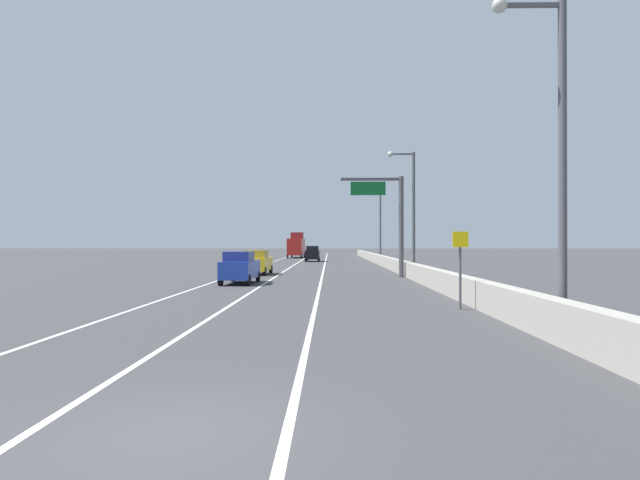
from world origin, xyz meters
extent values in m
plane|color=#38383A|center=(0.00, 64.00, 0.00)|extent=(320.00, 320.00, 0.00)
cube|color=silver|center=(-5.50, 55.00, 0.00)|extent=(0.16, 130.00, 0.00)
cube|color=silver|center=(-2.00, 55.00, 0.00)|extent=(0.16, 130.00, 0.00)
cube|color=silver|center=(1.50, 55.00, 0.00)|extent=(0.16, 130.00, 0.00)
cube|color=#9E998E|center=(8.00, 40.00, 0.55)|extent=(0.60, 120.00, 1.10)
cylinder|color=#47474C|center=(7.40, 32.25, 3.75)|extent=(0.36, 0.36, 7.50)
cube|color=#47474C|center=(5.15, 32.25, 7.30)|extent=(4.50, 0.20, 0.20)
cube|color=#0C5923|center=(4.93, 32.13, 6.60)|extent=(2.60, 0.10, 1.00)
cylinder|color=#4C4C51|center=(7.10, 13.32, 1.20)|extent=(0.10, 0.10, 2.40)
cube|color=yellow|center=(7.10, 13.28, 2.70)|extent=(0.60, 0.04, 0.60)
cylinder|color=#4C4C51|center=(8.81, 8.24, 4.80)|extent=(0.24, 0.24, 9.60)
cube|color=#4C4C51|center=(7.91, 8.24, 9.45)|extent=(1.80, 0.12, 0.12)
sphere|color=beige|center=(7.01, 8.24, 9.45)|extent=(0.44, 0.44, 0.44)
cylinder|color=#4C4C51|center=(8.60, 33.95, 4.80)|extent=(0.24, 0.24, 9.60)
cube|color=#4C4C51|center=(7.70, 33.95, 9.45)|extent=(1.80, 0.12, 0.12)
sphere|color=beige|center=(6.80, 33.95, 9.45)|extent=(0.44, 0.44, 0.44)
cylinder|color=#4C4C51|center=(8.48, 59.66, 4.80)|extent=(0.24, 0.24, 9.60)
cube|color=#4C4C51|center=(7.58, 59.66, 9.45)|extent=(1.80, 0.12, 0.12)
sphere|color=beige|center=(6.68, 59.66, 9.45)|extent=(0.44, 0.44, 0.44)
cube|color=#1E389E|center=(-3.54, 25.92, 0.88)|extent=(1.95, 4.47, 1.08)
cube|color=navy|center=(-3.55, 25.48, 1.72)|extent=(1.66, 2.03, 0.60)
cylinder|color=black|center=(-4.32, 27.70, 0.34)|extent=(0.24, 0.69, 0.68)
cylinder|color=black|center=(-2.66, 27.65, 0.34)|extent=(0.24, 0.69, 0.68)
cylinder|color=black|center=(-4.42, 24.19, 0.34)|extent=(0.24, 0.69, 0.68)
cylinder|color=black|center=(-2.76, 24.14, 0.34)|extent=(0.24, 0.69, 0.68)
cube|color=gold|center=(-3.75, 35.35, 0.86)|extent=(1.99, 4.35, 1.03)
cube|color=olive|center=(-3.77, 34.92, 1.67)|extent=(1.69, 1.99, 0.60)
cylinder|color=black|center=(-4.53, 37.07, 0.34)|extent=(0.24, 0.69, 0.68)
cylinder|color=black|center=(-2.85, 37.01, 0.34)|extent=(0.24, 0.69, 0.68)
cylinder|color=black|center=(-4.65, 33.69, 0.34)|extent=(0.24, 0.69, 0.68)
cylinder|color=black|center=(-2.97, 33.63, 0.34)|extent=(0.24, 0.69, 0.68)
cube|color=black|center=(-0.25, 64.74, 0.93)|extent=(1.90, 4.55, 1.18)
cube|color=black|center=(-0.25, 64.28, 1.82)|extent=(1.65, 2.06, 0.60)
cylinder|color=black|center=(-1.07, 66.56, 0.34)|extent=(0.23, 0.68, 0.68)
cylinder|color=black|center=(0.62, 66.54, 0.34)|extent=(0.23, 0.68, 0.68)
cylinder|color=black|center=(-1.11, 62.93, 0.34)|extent=(0.23, 0.68, 0.68)
cylinder|color=black|center=(0.58, 62.91, 0.34)|extent=(0.23, 0.68, 0.68)
cube|color=#A51E19|center=(-3.59, 82.36, 1.86)|extent=(2.62, 8.17, 2.73)
cube|color=maroon|center=(-3.55, 84.14, 3.78)|extent=(2.16, 1.84, 1.10)
cylinder|color=black|center=(-4.62, 85.74, 0.50)|extent=(0.25, 1.01, 1.00)
cylinder|color=black|center=(-2.38, 85.67, 0.50)|extent=(0.25, 1.01, 1.00)
cylinder|color=black|center=(-4.81, 79.04, 0.50)|extent=(0.25, 1.01, 1.00)
cylinder|color=black|center=(-2.57, 78.97, 0.50)|extent=(0.25, 1.01, 1.00)
camera|label=1|loc=(2.08, -7.11, 2.58)|focal=29.66mm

